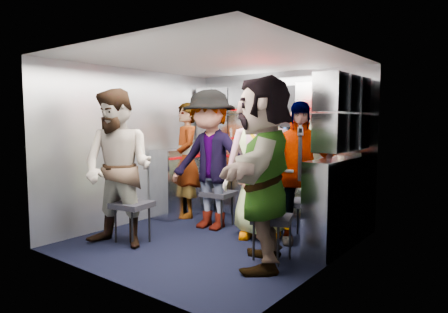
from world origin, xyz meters
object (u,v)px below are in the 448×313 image
Objects in this scene: jump_seat_center at (268,203)px; attendant_standing at (186,160)px; jump_seat_near_right at (272,221)px; attendant_arc_d at (298,173)px; attendant_arc_b at (210,160)px; attendant_arc_e at (263,172)px; jump_seat_mid_right at (304,205)px; attendant_arc_c at (261,162)px; attendant_arc_a at (118,168)px; jump_seat_mid_left at (219,195)px; jump_seat_near_left at (132,207)px.

jump_seat_center is 0.26× the size of attendant_standing.
attendant_arc_d is at bearing 95.80° from jump_seat_near_right.
attendant_arc_b is 0.98× the size of attendant_arc_e.
attendant_standing is at bearing -178.66° from jump_seat_mid_right.
jump_seat_near_right is 0.27× the size of attendant_arc_b.
attendant_standing is at bearing -143.97° from attendant_arc_e.
attendant_arc_c is (-0.52, 0.62, 0.51)m from jump_seat_near_right.
attendant_arc_a reaches higher than jump_seat_near_right.
jump_seat_mid_left is 1.44m from jump_seat_near_right.
jump_seat_near_right is 0.27× the size of attendant_arc_e.
jump_seat_near_left is 1.94m from attendant_arc_d.
attendant_arc_e reaches higher than attendant_arc_c.
jump_seat_near_left is 1.40m from attendant_standing.
jump_seat_near_left is at bearing -112.18° from attendant_arc_b.
attendant_arc_e reaches higher than jump_seat_near_left.
jump_seat_near_left is 1.17m from attendant_arc_b.
attendant_arc_b is (-1.18, -0.33, 0.50)m from jump_seat_mid_right.
jump_seat_mid_left is at bearing 29.87° from attendant_standing.
attendant_arc_a is at bearing -167.97° from attendant_arc_d.
attendant_arc_a is (0.35, -1.47, 0.05)m from attendant_standing.
jump_seat_near_right is 0.28× the size of attendant_arc_a.
attendant_arc_d is at bearing 24.50° from attendant_arc_a.
jump_seat_near_right is 0.96m from attendant_arc_c.
jump_seat_near_right is 0.80m from attendant_arc_d.
attendant_arc_b reaches higher than attendant_arc_d.
attendant_arc_a reaches higher than attendant_arc_d.
attendant_arc_a is 0.96× the size of attendant_arc_e.
jump_seat_mid_right is 1.32m from attendant_arc_b.
jump_seat_near_left is 0.29× the size of attendant_arc_d.
attendant_arc_d is at bearing -1.65° from jump_seat_mid_left.
attendant_arc_c is at bearing -173.41° from attendant_arc_e.
jump_seat_near_left is 0.50m from attendant_arc_a.
jump_seat_mid_right is at bearing 7.04° from jump_seat_mid_left.
jump_seat_mid_left reaches higher than jump_seat_mid_right.
jump_seat_center is at bearing 135.77° from attendant_arc_d.
jump_seat_center is 0.95m from jump_seat_near_right.
jump_seat_near_right is 0.30× the size of attendant_arc_d.
attendant_arc_b is (-1.25, 0.53, 0.50)m from jump_seat_near_right.
attendant_arc_c reaches higher than jump_seat_mid_right.
jump_seat_mid_left is at bearing 148.93° from attendant_arc_d.
attendant_arc_e is at bearing -90.00° from jump_seat_near_right.
jump_seat_mid_left is 0.73m from jump_seat_center.
jump_seat_mid_right is (1.18, 0.15, -0.00)m from jump_seat_mid_left.
attendant_standing is 1.02× the size of attendant_arc_d.
attendant_arc_c reaches higher than attendant_arc_a.
attendant_arc_e reaches higher than attendant_arc_d.
attendant_standing is at bearing 153.46° from attendant_arc_b.
attendant_arc_c reaches higher than attendant_arc_d.
jump_seat_near_left is 0.28× the size of attendant_standing.
attendant_arc_b is 0.73m from attendant_arc_c.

